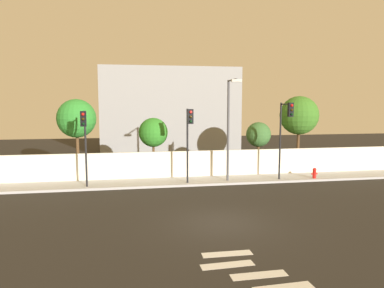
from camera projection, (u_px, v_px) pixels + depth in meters
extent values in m
plane|color=#282520|center=(222.00, 223.00, 16.04)|extent=(80.00, 80.00, 0.00)
cube|color=#B0B0B0|center=(191.00, 181.00, 24.05)|extent=(36.00, 2.40, 0.15)
cube|color=silver|center=(188.00, 164.00, 25.20)|extent=(36.00, 0.18, 1.80)
cube|color=silver|center=(284.00, 288.00, 10.41)|extent=(1.82, 0.51, 0.01)
cube|color=silver|center=(259.00, 275.00, 11.17)|extent=(1.81, 0.47, 0.01)
cube|color=silver|center=(227.00, 265.00, 11.87)|extent=(1.82, 0.52, 0.01)
cube|color=silver|center=(227.00, 254.00, 12.74)|extent=(1.80, 0.45, 0.01)
cylinder|color=black|center=(280.00, 141.00, 24.12)|extent=(0.12, 0.12, 5.16)
cylinder|color=black|center=(286.00, 104.00, 23.33)|extent=(0.26, 1.08, 0.08)
cube|color=black|center=(291.00, 110.00, 22.86)|extent=(0.37, 0.25, 0.90)
sphere|color=red|center=(292.00, 105.00, 22.72)|extent=(0.18, 0.18, 0.18)
sphere|color=#33260A|center=(292.00, 110.00, 22.75)|extent=(0.18, 0.18, 0.18)
sphere|color=black|center=(292.00, 114.00, 22.78)|extent=(0.18, 0.18, 0.18)
cylinder|color=black|center=(187.00, 146.00, 23.07)|extent=(0.12, 0.12, 4.78)
cylinder|color=black|center=(189.00, 110.00, 22.25)|extent=(0.09, 1.13, 0.08)
cube|color=black|center=(190.00, 116.00, 21.74)|extent=(0.34, 0.20, 0.90)
sphere|color=red|center=(191.00, 112.00, 21.59)|extent=(0.18, 0.18, 0.18)
sphere|color=#33260A|center=(191.00, 117.00, 21.62)|extent=(0.18, 0.18, 0.18)
sphere|color=black|center=(191.00, 121.00, 21.66)|extent=(0.18, 0.18, 0.18)
cylinder|color=black|center=(86.00, 149.00, 22.00)|extent=(0.12, 0.12, 4.68)
cylinder|color=black|center=(84.00, 113.00, 21.33)|extent=(0.10, 0.84, 0.08)
cube|color=black|center=(83.00, 119.00, 20.96)|extent=(0.34, 0.21, 0.90)
sphere|color=red|center=(83.00, 114.00, 20.81)|extent=(0.18, 0.18, 0.18)
sphere|color=#33260A|center=(83.00, 119.00, 20.85)|extent=(0.18, 0.18, 0.18)
sphere|color=black|center=(83.00, 124.00, 20.88)|extent=(0.18, 0.18, 0.18)
cylinder|color=#4C4C51|center=(228.00, 131.00, 23.63)|extent=(0.16, 0.16, 6.61)
cylinder|color=#4C4C51|center=(232.00, 80.00, 22.25)|extent=(0.19, 2.04, 0.10)
cube|color=beige|center=(237.00, 81.00, 21.26)|extent=(0.61, 0.27, 0.16)
cylinder|color=red|center=(314.00, 174.00, 24.69)|extent=(0.24, 0.24, 0.55)
sphere|color=red|center=(315.00, 170.00, 24.65)|extent=(0.26, 0.26, 0.26)
cylinder|color=red|center=(312.00, 174.00, 24.65)|extent=(0.10, 0.09, 0.09)
cylinder|color=red|center=(317.00, 174.00, 24.71)|extent=(0.10, 0.09, 0.09)
cylinder|color=brown|center=(78.00, 154.00, 24.77)|extent=(0.21, 0.21, 3.52)
sphere|color=#2E882E|center=(77.00, 118.00, 24.48)|extent=(2.64, 2.64, 2.64)
cylinder|color=brown|center=(154.00, 159.00, 25.71)|extent=(0.17, 0.17, 2.64)
sphere|color=#2F8024|center=(153.00, 132.00, 25.49)|extent=(2.07, 2.07, 2.07)
cylinder|color=brown|center=(258.00, 157.00, 27.05)|extent=(0.20, 0.20, 2.43)
sphere|color=#3B6A32|center=(258.00, 134.00, 26.85)|extent=(1.85, 1.85, 1.85)
cylinder|color=brown|center=(298.00, 149.00, 27.53)|extent=(0.21, 0.21, 3.54)
sphere|color=#3B7523|center=(299.00, 115.00, 27.23)|extent=(2.91, 2.91, 2.91)
cube|color=gray|center=(169.00, 111.00, 38.55)|extent=(14.24, 6.00, 8.89)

